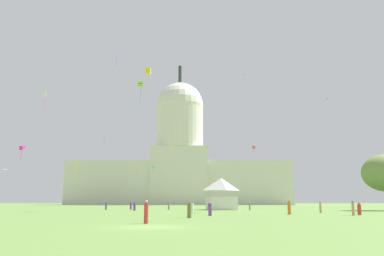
# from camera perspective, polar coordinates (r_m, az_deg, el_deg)

# --- Properties ---
(ground_plane) EXTENTS (800.00, 800.00, 0.00)m
(ground_plane) POSITION_cam_1_polar(r_m,az_deg,el_deg) (26.96, -5.94, -13.63)
(ground_plane) COLOR olive
(capitol_building) EXTENTS (112.96, 24.85, 73.91)m
(capitol_building) POSITION_cam_1_polar(r_m,az_deg,el_deg) (211.42, -1.86, -4.73)
(capitol_building) COLOR silver
(capitol_building) RESTS_ON ground_plane
(event_tent) EXTENTS (6.23, 7.86, 6.23)m
(event_tent) POSITION_cam_1_polar(r_m,az_deg,el_deg) (81.89, 4.01, -9.15)
(event_tent) COLOR white
(event_tent) RESTS_ON ground_plane
(person_denim_back_center) EXTENTS (0.41, 0.41, 1.63)m
(person_denim_back_center) POSITION_cam_1_polar(r_m,az_deg,el_deg) (83.34, -12.07, -10.65)
(person_denim_back_center) COLOR #3D5684
(person_denim_back_center) RESTS_ON ground_plane
(person_purple_mid_center) EXTENTS (0.48, 0.48, 1.61)m
(person_purple_mid_center) POSITION_cam_1_polar(r_m,az_deg,el_deg) (47.34, 2.45, -11.33)
(person_purple_mid_center) COLOR #703D93
(person_purple_mid_center) RESTS_ON ground_plane
(person_white_deep_crowd) EXTENTS (0.62, 0.62, 1.60)m
(person_white_deep_crowd) POSITION_cam_1_polar(r_m,az_deg,el_deg) (65.67, -0.06, -11.06)
(person_white_deep_crowd) COLOR silver
(person_white_deep_crowd) RESTS_ON ground_plane
(person_red_near_tree_west) EXTENTS (0.40, 0.40, 1.71)m
(person_red_near_tree_west) POSITION_cam_1_polar(r_m,az_deg,el_deg) (30.76, -6.55, -11.72)
(person_red_near_tree_west) COLOR red
(person_red_near_tree_west) RESTS_ON ground_plane
(person_tan_lawn_far_right) EXTENTS (0.45, 0.45, 1.63)m
(person_tan_lawn_far_right) POSITION_cam_1_polar(r_m,az_deg,el_deg) (62.34, 17.49, -10.59)
(person_tan_lawn_far_right) COLOR tan
(person_tan_lawn_far_right) RESTS_ON ground_plane
(person_orange_back_right) EXTENTS (0.62, 0.62, 1.74)m
(person_orange_back_right) POSITION_cam_1_polar(r_m,az_deg,el_deg) (53.66, 13.40, -10.88)
(person_orange_back_right) COLOR orange
(person_orange_back_right) RESTS_ON ground_plane
(person_purple_aisle_center) EXTENTS (0.65, 0.65, 1.52)m
(person_purple_aisle_center) POSITION_cam_1_polar(r_m,az_deg,el_deg) (75.38, -8.17, -10.89)
(person_purple_aisle_center) COLOR #703D93
(person_purple_aisle_center) RESTS_ON ground_plane
(person_grey_front_left) EXTENTS (0.38, 0.38, 1.50)m
(person_grey_front_left) POSITION_cam_1_polar(r_m,az_deg,el_deg) (84.65, -3.38, -10.89)
(person_grey_front_left) COLOR gray
(person_grey_front_left) RESTS_ON ground_plane
(person_olive_lawn_far_left) EXTENTS (0.51, 0.51, 1.57)m
(person_olive_lawn_far_left) POSITION_cam_1_polar(r_m,az_deg,el_deg) (41.00, -0.47, -11.53)
(person_olive_lawn_far_left) COLOR olive
(person_olive_lawn_far_left) RESTS_ON ground_plane
(person_tan_mid_left) EXTENTS (0.48, 0.48, 1.72)m
(person_tan_mid_left) POSITION_cam_1_polar(r_m,az_deg,el_deg) (51.77, 21.58, -10.47)
(person_tan_mid_left) COLOR tan
(person_tan_mid_left) RESTS_ON ground_plane
(person_purple_edge_east) EXTENTS (0.53, 0.53, 1.76)m
(person_purple_edge_east) POSITION_cam_1_polar(r_m,az_deg,el_deg) (84.45, -8.66, -10.71)
(person_purple_edge_east) COLOR #703D93
(person_purple_edge_east) RESTS_ON ground_plane
(person_grey_near_tree_east) EXTENTS (0.35, 0.35, 1.56)m
(person_grey_near_tree_east) POSITION_cam_1_polar(r_m,az_deg,el_deg) (77.22, 8.00, -10.84)
(person_grey_near_tree_east) COLOR gray
(person_grey_near_tree_east) RESTS_ON ground_plane
(person_red_front_center) EXTENTS (0.63, 0.63, 1.51)m
(person_red_front_center) POSITION_cam_1_polar(r_m,az_deg,el_deg) (53.89, 22.33, -10.52)
(person_red_front_center) COLOR red
(person_red_front_center) RESTS_ON ground_plane
(kite_yellow_mid) EXTENTS (0.88, 0.90, 1.01)m
(kite_yellow_mid) POSITION_cam_1_polar(r_m,az_deg,el_deg) (71.45, -6.27, 7.93)
(kite_yellow_mid) COLOR yellow
(kite_magenta_low) EXTENTS (1.40, 1.43, 3.72)m
(kite_magenta_low) POSITION_cam_1_polar(r_m,az_deg,el_deg) (107.32, -22.81, -2.58)
(kite_magenta_low) COLOR #D1339E
(kite_lime_mid) EXTENTS (1.24, 1.22, 4.29)m
(kite_lime_mid) POSITION_cam_1_polar(r_m,az_deg,el_deg) (79.26, -7.37, 6.09)
(kite_lime_mid) COLOR #8CD133
(kite_red_mid) EXTENTS (1.15, 1.15, 2.18)m
(kite_red_mid) POSITION_cam_1_polar(r_m,az_deg,el_deg) (157.55, 8.57, -2.71)
(kite_red_mid) COLOR red
(kite_white_mid) EXTENTS (0.99, 0.43, 4.64)m
(kite_white_mid) POSITION_cam_1_polar(r_m,az_deg,el_deg) (100.54, -20.09, 4.21)
(kite_white_mid) COLOR white
(kite_orange_low) EXTENTS (1.25, 1.90, 3.49)m
(kite_orange_low) POSITION_cam_1_polar(r_m,az_deg,el_deg) (157.64, -8.05, -5.38)
(kite_orange_low) COLOR orange
(kite_turquoise_mid) EXTENTS (1.26, 1.28, 0.09)m
(kite_turquoise_mid) POSITION_cam_1_polar(r_m,az_deg,el_deg) (181.25, -0.71, -1.99)
(kite_turquoise_mid) COLOR teal
(kite_violet_high) EXTENTS (0.42, 0.79, 2.16)m
(kite_violet_high) POSITION_cam_1_polar(r_m,az_deg,el_deg) (120.08, -10.60, 9.41)
(kite_violet_high) COLOR purple
(kite_cyan_low) EXTENTS (1.04, 1.00, 2.37)m
(kite_cyan_low) POSITION_cam_1_polar(r_m,az_deg,el_deg) (188.41, -5.54, -5.49)
(kite_cyan_low) COLOR #33BCDB
(kite_green_mid) EXTENTS (0.87, 1.35, 0.20)m
(kite_green_mid) POSITION_cam_1_polar(r_m,az_deg,el_deg) (118.36, 18.19, 3.84)
(kite_green_mid) COLOR green
(kite_blue_mid) EXTENTS (0.60, 0.66, 3.97)m
(kite_blue_mid) POSITION_cam_1_polar(r_m,az_deg,el_deg) (157.72, -12.33, -1.33)
(kite_blue_mid) COLOR blue
(kite_gold_high) EXTENTS (0.83, 0.86, 0.92)m
(kite_gold_high) POSITION_cam_1_polar(r_m,az_deg,el_deg) (179.54, 7.13, 7.42)
(kite_gold_high) COLOR gold
(kite_pink_low) EXTENTS (1.41, 1.38, 0.25)m
(kite_pink_low) POSITION_cam_1_polar(r_m,az_deg,el_deg) (101.01, -24.81, -5.58)
(kite_pink_low) COLOR pink
(kite_yellow_low) EXTENTS (0.86, 0.85, 4.05)m
(kite_yellow_low) POSITION_cam_1_polar(r_m,az_deg,el_deg) (113.95, -15.97, -4.99)
(kite_yellow_low) COLOR yellow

